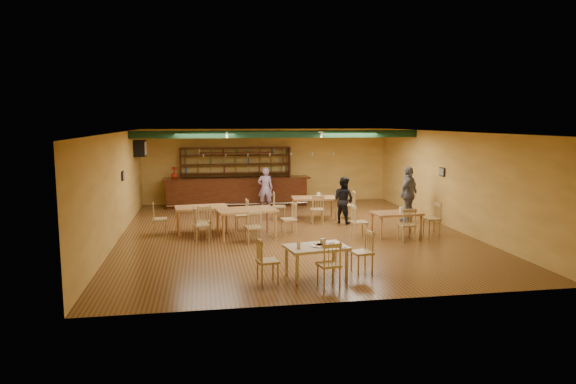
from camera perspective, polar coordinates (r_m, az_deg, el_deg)
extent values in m
plane|color=#533117|center=(15.44, 0.50, -4.53)|extent=(12.00, 12.00, 0.00)
cube|color=black|center=(17.85, -1.07, 6.45)|extent=(10.00, 0.30, 0.25)
cube|color=white|center=(18.27, -6.98, 6.64)|extent=(0.05, 2.50, 0.05)
cube|color=white|center=(18.69, 2.93, 6.72)|extent=(0.05, 2.50, 0.05)
cube|color=white|center=(19.19, -16.08, 4.69)|extent=(0.34, 0.70, 0.48)
cube|color=black|center=(16.10, -17.85, 1.73)|extent=(0.04, 0.34, 0.28)
cube|color=black|center=(17.21, 16.73, 2.15)|extent=(0.04, 0.34, 0.28)
cube|color=black|center=(20.23, -5.65, 0.03)|extent=(5.70, 0.85, 1.13)
cube|color=black|center=(20.79, -5.79, 1.84)|extent=(4.41, 0.40, 2.28)
imported|color=#A61F0F|center=(20.12, -12.51, 2.10)|extent=(0.32, 0.32, 0.45)
cube|color=#975F35|center=(15.69, -9.56, -3.00)|extent=(1.63, 1.07, 0.77)
cube|color=#975F35|center=(17.51, 2.93, -1.80)|extent=(1.57, 1.01, 0.75)
cube|color=#975F35|center=(14.78, -4.65, -3.47)|extent=(1.80, 1.25, 0.83)
cube|color=#975F35|center=(15.30, 11.91, -3.49)|extent=(1.44, 0.92, 0.69)
cube|color=tan|center=(11.10, 3.15, -7.71)|extent=(1.40, 1.02, 0.68)
cylinder|color=silver|center=(11.03, 3.63, -5.94)|extent=(0.55, 0.55, 0.01)
cylinder|color=#EAE5C6|center=(10.79, 1.19, -5.98)|extent=(0.09, 0.09, 0.11)
cube|color=white|center=(11.25, 4.56, -5.63)|extent=(0.25, 0.23, 0.03)
cube|color=silver|center=(11.10, 4.27, -5.80)|extent=(0.30, 0.27, 0.00)
cylinder|color=white|center=(10.96, 5.95, -6.07)|extent=(0.25, 0.25, 0.01)
imported|color=#7F4AA0|center=(19.48, -2.54, 0.43)|extent=(0.61, 0.42, 1.58)
imported|color=black|center=(16.88, 6.18, -0.89)|extent=(0.91, 0.94, 1.52)
imported|color=slate|center=(17.48, 13.24, -0.22)|extent=(1.10, 1.05, 1.83)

